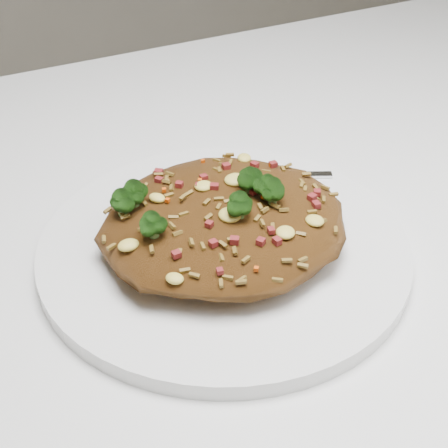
# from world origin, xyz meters

# --- Properties ---
(dining_table) EXTENTS (1.20, 0.80, 0.75)m
(dining_table) POSITION_xyz_m (0.00, 0.00, 0.66)
(dining_table) COLOR white
(dining_table) RESTS_ON ground
(plate) EXTENTS (0.30, 0.30, 0.01)m
(plate) POSITION_xyz_m (-0.09, -0.05, 0.76)
(plate) COLOR white
(plate) RESTS_ON dining_table
(fried_rice) EXTENTS (0.20, 0.18, 0.06)m
(fried_rice) POSITION_xyz_m (-0.09, -0.05, 0.79)
(fried_rice) COLOR brown
(fried_rice) RESTS_ON plate
(fork) EXTENTS (0.15, 0.09, 0.00)m
(fork) POSITION_xyz_m (-0.02, 0.02, 0.77)
(fork) COLOR silver
(fork) RESTS_ON plate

